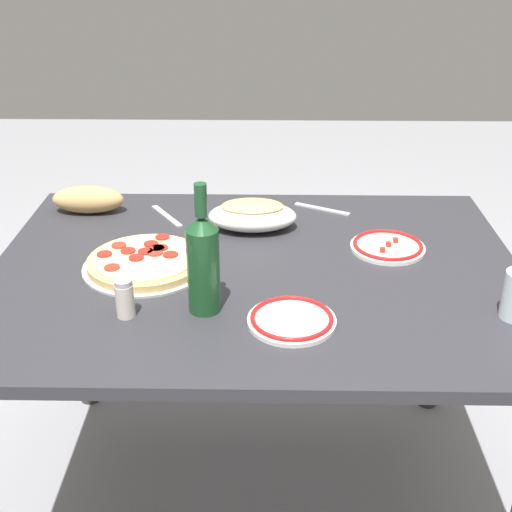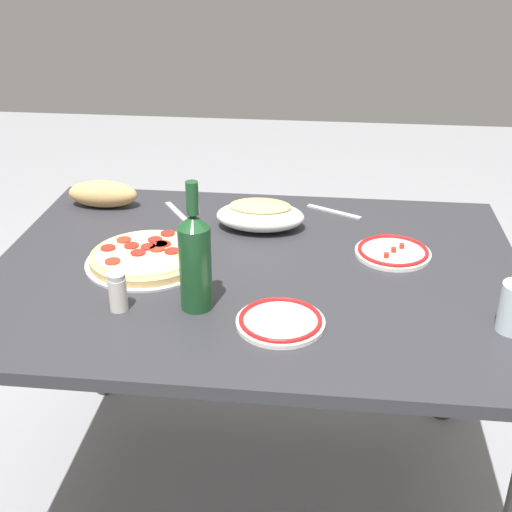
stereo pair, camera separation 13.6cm
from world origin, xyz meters
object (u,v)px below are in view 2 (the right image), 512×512
Objects in this scene: bread_loaf at (103,194)px; baked_pasta_dish at (260,214)px; side_plate_near at (393,252)px; pepperoni_pizza at (148,257)px; spice_shaker at (118,292)px; dining_table at (256,308)px; side_plate_far at (280,321)px; wine_bottle at (195,259)px.

baked_pasta_dish is at bearing 167.70° from bread_loaf.
pepperoni_pizza is at bearing 10.16° from side_plate_near.
spice_shaker is at bearing 88.61° from pepperoni_pizza.
bread_loaf is at bearing -69.18° from spice_shaker.
dining_table is at bearing 93.48° from baked_pasta_dish.
bread_loaf is at bearing -45.85° from side_plate_far.
spice_shaker is at bearing -3.73° from side_plate_far.
side_plate_far is at bearing 54.17° from side_plate_near.
side_plate_far is at bearing 101.00° from baked_pasta_dish.
side_plate_near is 0.44m from side_plate_far.
spice_shaker is at bearing 60.40° from baked_pasta_dish.
wine_bottle reaches higher than spice_shaker.
pepperoni_pizza reaches higher than side_plate_near.
pepperoni_pizza is 0.27m from wine_bottle.
dining_table is 6.77× the size of side_plate_near.
spice_shaker is (0.01, 0.22, 0.03)m from pepperoni_pizza.
wine_bottle is 0.55m from side_plate_near.
side_plate_near is at bearing -125.83° from side_plate_far.
bread_loaf is (0.49, -0.33, 0.16)m from dining_table.
side_plate_far is at bearing 134.15° from bread_loaf.
baked_pasta_dish is 0.53m from spice_shaker.
pepperoni_pizza is at bearing -91.39° from spice_shaker.
dining_table is 6.31× the size of bread_loaf.
spice_shaker is (0.35, -0.02, 0.03)m from side_plate_far.
side_plate_near is 0.93× the size of bread_loaf.
dining_table is 0.28m from baked_pasta_dish.
side_plate_near is (-0.34, -0.10, 0.13)m from dining_table.
pepperoni_pizza is (0.27, 0.01, 0.13)m from dining_table.
spice_shaker reaches higher than bread_loaf.
baked_pasta_dish is 1.26× the size of side_plate_near.
bread_loaf reaches higher than side_plate_near.
bread_loaf reaches higher than side_plate_far.
bread_loaf is (0.22, -0.34, 0.02)m from pepperoni_pizza.
pepperoni_pizza is 0.40m from bread_loaf.
baked_pasta_dish is (-0.25, -0.23, 0.03)m from pepperoni_pizza.
side_plate_far is at bearing 107.52° from dining_table.
dining_table is 0.39m from spice_shaker.
pepperoni_pizza is 0.61m from side_plate_near.
wine_bottle is at bearing 125.53° from bread_loaf.
baked_pasta_dish is at bearing -119.60° from spice_shaker.
dining_table is at bearing -178.92° from pepperoni_pizza.
wine_bottle reaches higher than side_plate_near.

